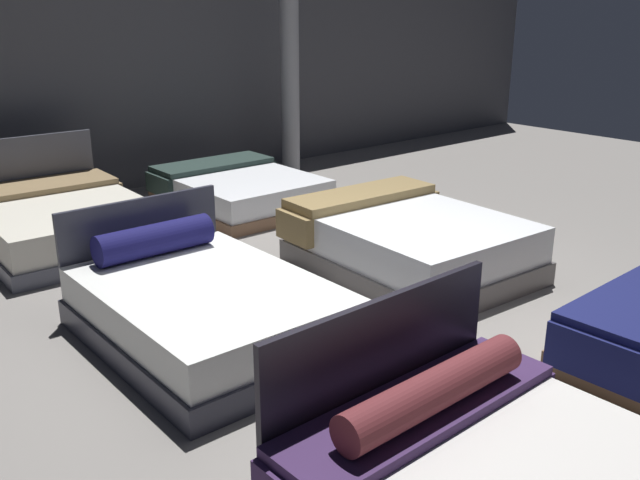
# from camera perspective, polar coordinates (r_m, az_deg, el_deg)

# --- Properties ---
(ground_plane) EXTENTS (18.00, 18.00, 0.02)m
(ground_plane) POSITION_cam_1_polar(r_m,az_deg,el_deg) (5.58, 2.64, -6.42)
(ground_plane) COLOR gray
(showroom_back_wall) EXTENTS (18.00, 0.06, 3.50)m
(showroom_back_wall) POSITION_cam_1_polar(r_m,az_deg,el_deg) (9.30, -19.04, 14.02)
(showroom_back_wall) COLOR #47474C
(showroom_back_wall) RESTS_ON ground_plane
(bed_2) EXTENTS (1.50, 2.06, 0.88)m
(bed_2) POSITION_cam_1_polar(r_m,az_deg,el_deg) (5.21, -9.56, -5.45)
(bed_2) COLOR #2C2D39
(bed_2) RESTS_ON ground_plane
(bed_3) EXTENTS (1.75, 2.10, 0.62)m
(bed_3) POSITION_cam_1_polar(r_m,az_deg,el_deg) (6.47, 7.29, -0.21)
(bed_3) COLOR #575352
(bed_3) RESTS_ON ground_plane
(bed_4) EXTENTS (1.71, 2.16, 0.98)m
(bed_4) POSITION_cam_1_polar(r_m,az_deg,el_deg) (7.68, -20.58, 1.52)
(bed_4) COLOR #4D4F5C
(bed_4) RESTS_ON ground_plane
(bed_5) EXTENTS (1.60, 1.92, 0.47)m
(bed_5) POSITION_cam_1_polar(r_m,az_deg,el_deg) (8.56, -6.65, 4.08)
(bed_5) COLOR brown
(bed_5) RESTS_ON ground_plane
(support_pillar) EXTENTS (0.26, 0.26, 3.50)m
(support_pillar) POSITION_cam_1_polar(r_m,az_deg,el_deg) (10.10, -2.51, 15.29)
(support_pillar) COLOR #99999E
(support_pillar) RESTS_ON ground_plane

